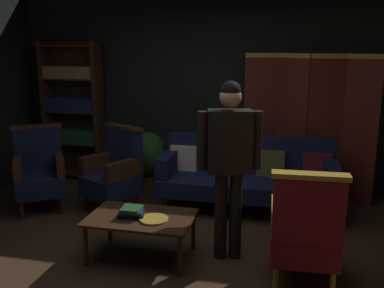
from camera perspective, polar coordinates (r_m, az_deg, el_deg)
The scene contains 15 objects.
ground_plane at distance 4.30m, azimuth -2.48°, elevation -14.85°, with size 10.00×10.00×0.00m, color #3D2819.
back_wall at distance 6.22m, azimuth 3.45°, elevation 7.44°, with size 7.20×0.10×2.80m, color black.
folding_screen at distance 5.84m, azimuth 15.13°, elevation 2.52°, with size 1.69×0.42×1.90m.
bookshelf at distance 6.73m, azimuth -15.40°, elevation 4.53°, with size 0.90×0.32×2.05m.
velvet_couch at distance 5.37m, azimuth 7.33°, elevation -3.88°, with size 2.12×0.78×0.88m.
coffee_table at distance 4.19m, azimuth -6.77°, elevation -10.10°, with size 1.00×0.64×0.42m.
armchair_gilt_accent at distance 3.81m, azimuth 14.76°, elevation -10.98°, with size 0.61×0.60×1.04m.
armchair_wing_left at distance 5.64m, azimuth -19.55°, elevation -3.36°, with size 0.80×0.80×1.04m.
armchair_wing_right at distance 5.37m, azimuth -10.22°, elevation -3.61°, with size 0.78×0.78×1.04m.
standing_figure at distance 3.97m, azimuth 4.98°, elevation -1.43°, with size 0.57×0.30×1.70m.
potted_plant at distance 5.93m, azimuth -5.89°, elevation -1.83°, with size 0.56×0.56×0.85m.
book_black_cloth at distance 4.17m, azimuth -7.99°, elevation -9.27°, with size 0.24×0.16×0.04m, color black.
book_navy_cloth at distance 4.16m, azimuth -8.01°, elevation -8.87°, with size 0.20×0.17×0.03m, color navy.
book_green_cloth at distance 4.15m, azimuth -8.02°, elevation -8.52°, with size 0.18×0.19×0.03m, color #1E4C28.
brass_tray at distance 4.07m, azimuth -5.08°, elevation -9.90°, with size 0.27×0.27×0.02m, color gold.
Camera 1 is at (1.03, -3.66, 2.02)m, focal length 40.21 mm.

